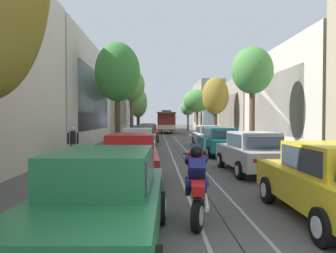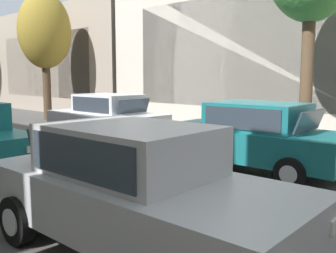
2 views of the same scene
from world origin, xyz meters
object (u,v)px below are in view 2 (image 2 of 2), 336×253
(parked_car_silver_mid_left, at_px, (136,189))
(parked_car_white_fourth_right, at_px, (107,118))
(parked_car_teal_mid_right, at_px, (253,137))
(street_tree_kerb_right_mid, at_px, (45,32))

(parked_car_silver_mid_left, bearing_deg, parked_car_white_fourth_right, 54.56)
(parked_car_teal_mid_right, height_order, street_tree_kerb_right_mid, street_tree_kerb_right_mid)
(street_tree_kerb_right_mid, bearing_deg, parked_car_white_fourth_right, -104.97)
(parked_car_teal_mid_right, bearing_deg, street_tree_kerb_right_mid, 80.53)
(parked_car_teal_mid_right, height_order, parked_car_white_fourth_right, same)
(parked_car_silver_mid_left, distance_m, parked_car_white_fourth_right, 8.33)
(parked_car_silver_mid_left, bearing_deg, parked_car_teal_mid_right, 13.45)
(parked_car_white_fourth_right, xyz_separation_m, street_tree_kerb_right_mid, (1.92, 7.18, 3.49))
(parked_car_teal_mid_right, relative_size, parked_car_white_fourth_right, 1.00)
(parked_car_silver_mid_left, xyz_separation_m, parked_car_teal_mid_right, (4.60, 1.10, 0.00))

